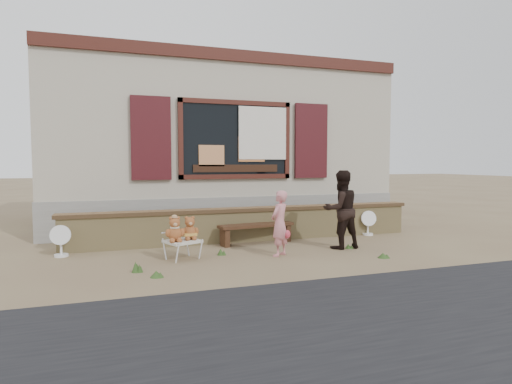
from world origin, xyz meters
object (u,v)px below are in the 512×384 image
object	(u,v)px
teddy_bear_left	(175,229)
child	(280,223)
folding_chair	(182,242)
bench	(256,229)
teddy_bear_right	(190,227)
adult	(341,209)

from	to	relation	value
teddy_bear_left	child	size ratio (longest dim) A/B	0.37
teddy_bear_left	child	bearing A→B (deg)	-29.65
folding_chair	teddy_bear_left	world-z (taller)	teddy_bear_left
folding_chair	bench	bearing A→B (deg)	7.31
bench	teddy_bear_right	size ratio (longest dim) A/B	3.96
bench	folding_chair	distance (m)	1.79
teddy_bear_left	teddy_bear_right	size ratio (longest dim) A/B	1.06
child	teddy_bear_left	bearing A→B (deg)	-46.19
teddy_bear_left	teddy_bear_right	world-z (taller)	teddy_bear_left
teddy_bear_left	teddy_bear_right	bearing A→B (deg)	0.00
adult	child	bearing A→B (deg)	7.88
bench	adult	bearing A→B (deg)	-43.33
child	adult	xyz separation A→B (m)	(1.29, 0.23, 0.16)
teddy_bear_right	bench	bearing A→B (deg)	7.93
child	adult	distance (m)	1.32
teddy_bear_right	child	distance (m)	1.48
teddy_bear_left	child	world-z (taller)	child
bench	teddy_bear_left	distance (m)	1.95
bench	adult	world-z (taller)	adult
teddy_bear_right	folding_chair	bearing A→B (deg)	-180.00
bench	teddy_bear_right	distance (m)	1.67
child	adult	size ratio (longest dim) A/B	0.77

